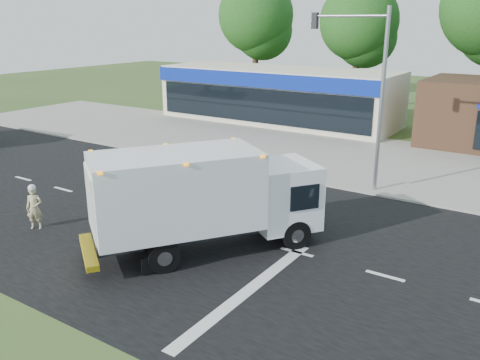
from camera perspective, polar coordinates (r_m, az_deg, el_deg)
The scene contains 10 objects.
ground at distance 18.64m, azimuth -1.86°, elevation -5.95°, with size 120.00×120.00×0.00m, color #385123.
road_asphalt at distance 18.64m, azimuth -1.86°, elevation -5.93°, with size 60.00×14.00×0.02m, color black.
sidewalk at distance 25.35m, azimuth 8.88°, elevation 0.41°, with size 60.00×2.40×0.12m, color gray.
parking_apron at distance 30.56m, azimuth 13.47°, elevation 2.98°, with size 60.00×9.00×0.02m, color gray.
lane_markings at distance 16.93m, azimuth -0.75°, elevation -8.41°, with size 55.20×7.00×0.01m.
ems_box_truck at distance 16.60m, azimuth -4.24°, elevation -1.57°, with size 6.49×7.80×3.48m.
emergency_worker at distance 20.19m, azimuth -22.10°, elevation -2.82°, with size 0.70×0.66×1.72m.
retail_strip_mall at distance 39.17m, azimuth 4.25°, elevation 9.51°, with size 18.00×6.20×4.00m.
traffic_signal_pole at distance 22.96m, azimuth 14.23°, elevation 10.74°, with size 3.51×0.25×8.00m.
background_trees at distance 43.46m, azimuth 19.92°, elevation 16.45°, with size 36.77×7.39×12.10m.
Camera 1 is at (9.92, -13.94, 7.41)m, focal length 38.00 mm.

